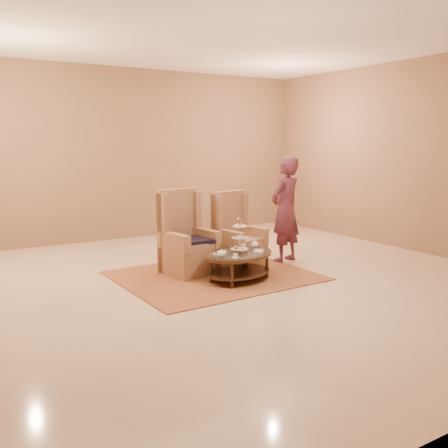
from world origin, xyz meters
TOP-DOWN VIEW (x-y plane):
  - ground at (0.00, 0.00)m, footprint 8.00×8.00m
  - ceiling at (0.00, 0.00)m, footprint 8.00×8.00m
  - wall_back at (0.00, 4.00)m, footprint 8.00×0.04m
  - wall_right at (4.00, 0.00)m, footprint 0.04×8.00m
  - rug at (-0.08, 0.41)m, footprint 2.86×2.41m
  - tea_table at (0.11, 0.01)m, footprint 1.29×1.05m
  - armchair_left at (-0.36, 0.80)m, footprint 0.80×0.82m
  - armchair_right at (0.55, 0.79)m, footprint 0.77×0.79m
  - person at (1.43, 0.62)m, footprint 0.74×0.60m

SIDE VIEW (x-z plane):
  - ground at x=0.00m, z-range 0.00..0.00m
  - ceiling at x=0.00m, z-range -0.01..0.01m
  - rug at x=-0.08m, z-range 0.00..0.01m
  - tea_table at x=0.11m, z-range -0.13..0.82m
  - armchair_right at x=0.55m, z-range -0.20..1.02m
  - armchair_left at x=-0.36m, z-range -0.21..1.09m
  - person at x=1.43m, z-range 0.00..1.78m
  - wall_back at x=0.00m, z-range 0.00..3.50m
  - wall_right at x=4.00m, z-range 0.00..3.50m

